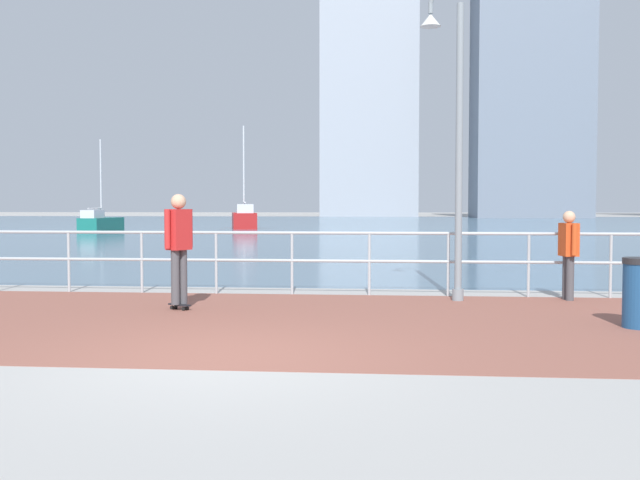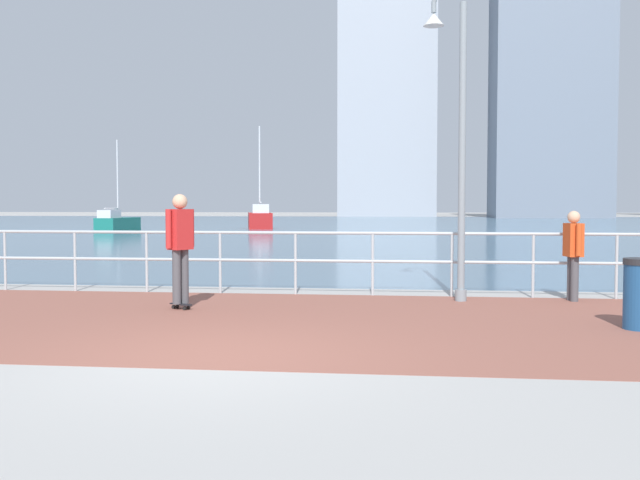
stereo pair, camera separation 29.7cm
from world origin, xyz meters
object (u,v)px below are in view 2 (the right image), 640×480
object	(u,v)px
lamppost	(454,118)
skateboarder	(180,240)
bystander	(573,249)
sailboat_white	(260,219)
sailboat_yellow	(117,223)

from	to	relation	value
lamppost	skateboarder	distance (m)	4.97
lamppost	bystander	world-z (taller)	lamppost
skateboarder	bystander	distance (m)	6.52
bystander	sailboat_white	world-z (taller)	sailboat_white
lamppost	bystander	distance (m)	2.99
skateboarder	bystander	xyz separation A→B (m)	(6.28, 1.75, -0.20)
sailboat_yellow	lamppost	bearing A→B (deg)	-58.66
lamppost	sailboat_yellow	distance (m)	35.27
sailboat_white	sailboat_yellow	world-z (taller)	sailboat_white
lamppost	sailboat_white	xyz separation A→B (m)	(-10.90, 37.07, -2.41)
sailboat_yellow	bystander	bearing A→B (deg)	-55.78
sailboat_white	sailboat_yellow	distance (m)	10.21
sailboat_yellow	skateboarder	bearing A→B (deg)	-66.06
bystander	sailboat_yellow	distance (m)	36.12
bystander	sailboat_yellow	world-z (taller)	sailboat_yellow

